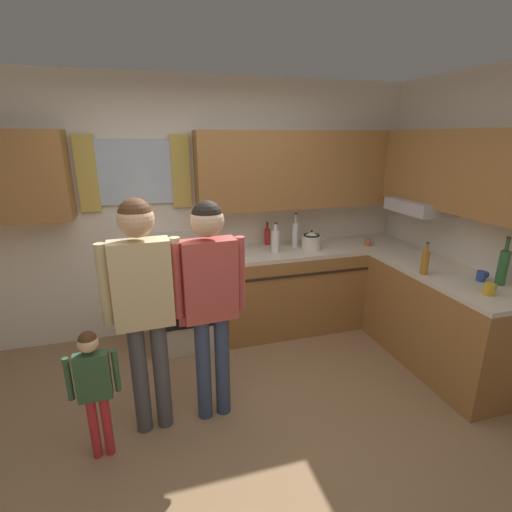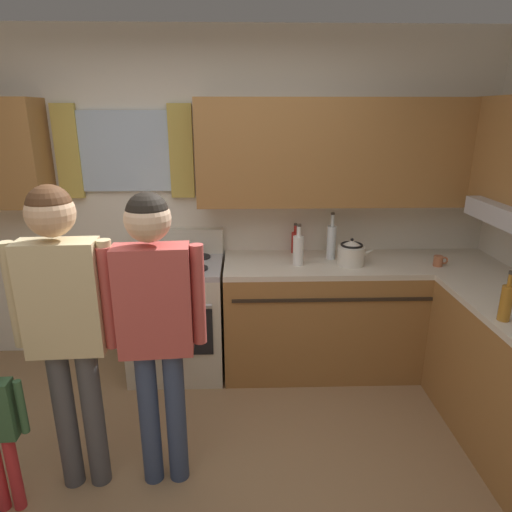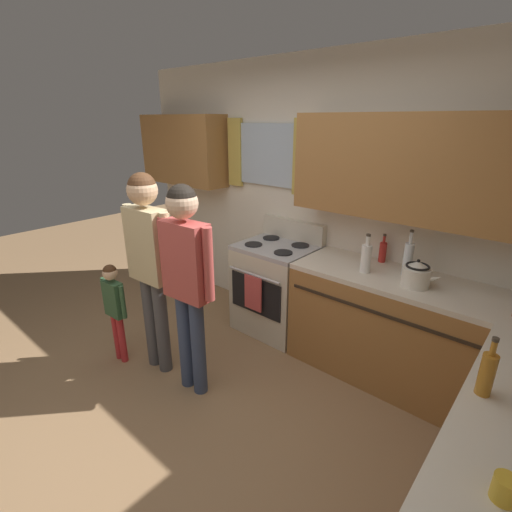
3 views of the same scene
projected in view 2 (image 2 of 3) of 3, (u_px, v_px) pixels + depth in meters
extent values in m
cube|color=silver|center=(202.00, 202.00, 3.61)|extent=(4.60, 0.10, 2.60)
cube|color=silver|center=(125.00, 152.00, 3.40)|extent=(0.68, 0.03, 0.60)
cube|color=gold|center=(68.00, 152.00, 3.38)|extent=(0.18, 0.04, 0.70)
cube|color=gold|center=(181.00, 152.00, 3.41)|extent=(0.18, 0.04, 0.70)
cube|color=#9E6B38|center=(352.00, 153.00, 3.32)|extent=(2.31, 0.32, 0.77)
cube|color=#9E6B38|center=(358.00, 317.00, 3.57)|extent=(2.12, 0.62, 0.86)
cube|color=beige|center=(362.00, 264.00, 3.43)|extent=(2.12, 0.62, 0.04)
cube|color=#2D2319|center=(372.00, 300.00, 3.18)|extent=(2.00, 0.01, 0.02)
cube|color=beige|center=(178.00, 320.00, 3.53)|extent=(0.72, 0.62, 0.86)
cube|color=black|center=(171.00, 333.00, 3.21)|extent=(0.60, 0.01, 0.36)
cylinder|color=#ADADB2|center=(169.00, 306.00, 3.12)|extent=(0.60, 0.02, 0.02)
cube|color=#ADADB2|center=(175.00, 266.00, 3.39)|extent=(0.72, 0.62, 0.04)
cube|color=beige|center=(179.00, 241.00, 3.61)|extent=(0.72, 0.08, 0.20)
cylinder|color=black|center=(147.00, 269.00, 3.25)|extent=(0.17, 0.17, 0.01)
cylinder|color=black|center=(196.00, 268.00, 3.26)|extent=(0.17, 0.17, 0.01)
cylinder|color=black|center=(154.00, 257.00, 3.51)|extent=(0.17, 0.17, 0.01)
cylinder|color=black|center=(200.00, 257.00, 3.52)|extent=(0.17, 0.17, 0.01)
cube|color=#CC4C4C|center=(170.00, 330.00, 3.17)|extent=(0.20, 0.02, 0.34)
cylinder|color=white|center=(298.00, 251.00, 3.32)|extent=(0.08, 0.08, 0.22)
cylinder|color=white|center=(299.00, 231.00, 3.27)|extent=(0.03, 0.03, 0.08)
cylinder|color=#3F382D|center=(299.00, 225.00, 3.26)|extent=(0.03, 0.03, 0.02)
cylinder|color=#B27223|center=(506.00, 303.00, 2.43)|extent=(0.06, 0.06, 0.20)
cylinder|color=#B27223|center=(510.00, 280.00, 2.39)|extent=(0.02, 0.02, 0.07)
cylinder|color=#3F382D|center=(512.00, 273.00, 2.38)|extent=(0.03, 0.03, 0.02)
cylinder|color=silver|center=(331.00, 243.00, 3.46)|extent=(0.07, 0.07, 0.26)
cylinder|color=silver|center=(333.00, 220.00, 3.40)|extent=(0.03, 0.03, 0.09)
cylinder|color=#3F382D|center=(333.00, 214.00, 3.39)|extent=(0.03, 0.03, 0.02)
cylinder|color=red|center=(295.00, 243.00, 3.61)|extent=(0.06, 0.06, 0.17)
cylinder|color=red|center=(295.00, 229.00, 3.58)|extent=(0.02, 0.02, 0.06)
cylinder|color=#3F382D|center=(296.00, 224.00, 3.57)|extent=(0.03, 0.03, 0.02)
cylinder|color=#B76642|center=(438.00, 261.00, 3.31)|extent=(0.07, 0.07, 0.08)
torus|color=#B76642|center=(444.00, 260.00, 3.31)|extent=(0.06, 0.01, 0.06)
cylinder|color=silver|center=(351.00, 256.00, 3.33)|extent=(0.20, 0.20, 0.14)
cone|color=silver|center=(352.00, 244.00, 3.30)|extent=(0.18, 0.18, 0.05)
sphere|color=black|center=(352.00, 240.00, 3.30)|extent=(0.02, 0.02, 0.02)
cone|color=silver|center=(369.00, 252.00, 3.33)|extent=(0.09, 0.04, 0.07)
torus|color=black|center=(352.00, 245.00, 3.31)|extent=(0.17, 0.17, 0.02)
cylinder|color=#4C4C51|center=(94.00, 418.00, 2.42)|extent=(0.11, 0.11, 0.83)
cylinder|color=#4C4C51|center=(66.00, 420.00, 2.41)|extent=(0.11, 0.11, 0.83)
cube|color=#D1BC8C|center=(63.00, 298.00, 2.19)|extent=(0.39, 0.18, 0.59)
cylinder|color=#D1BC8C|center=(109.00, 292.00, 2.20)|extent=(0.07, 0.07, 0.54)
cylinder|color=#D1BC8C|center=(14.00, 295.00, 2.17)|extent=(0.07, 0.07, 0.54)
sphere|color=#DBAD84|center=(50.00, 213.00, 2.06)|extent=(0.23, 0.23, 0.23)
sphere|color=#4C2D19|center=(49.00, 207.00, 2.05)|extent=(0.21, 0.21, 0.21)
cylinder|color=#38476B|center=(176.00, 416.00, 2.45)|extent=(0.11, 0.11, 0.81)
cylinder|color=#38476B|center=(149.00, 418.00, 2.43)|extent=(0.11, 0.11, 0.81)
cube|color=#BF4C47|center=(154.00, 301.00, 2.23)|extent=(0.38, 0.18, 0.57)
cylinder|color=#BF4C47|center=(198.00, 295.00, 2.24)|extent=(0.07, 0.07, 0.53)
cylinder|color=#BF4C47|center=(108.00, 299.00, 2.20)|extent=(0.07, 0.07, 0.53)
sphere|color=beige|center=(148.00, 219.00, 2.10)|extent=(0.22, 0.22, 0.22)
sphere|color=black|center=(147.00, 213.00, 2.09)|extent=(0.20, 0.20, 0.20)
cylinder|color=red|center=(14.00, 473.00, 2.30)|extent=(0.06, 0.06, 0.45)
cylinder|color=#335938|center=(22.00, 407.00, 2.18)|extent=(0.04, 0.04, 0.29)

